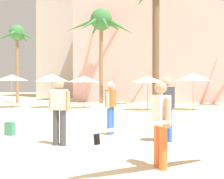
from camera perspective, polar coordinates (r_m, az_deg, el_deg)
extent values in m
cube|color=beige|center=(33.74, 11.34, 12.69)|extent=(18.56, 12.00, 17.19)
cylinder|color=#896B4C|center=(25.97, -2.15, 5.56)|extent=(0.34, 0.34, 7.55)
sphere|color=#387A3D|center=(26.56, -2.15, 13.70)|extent=(1.95, 1.95, 1.95)
cone|color=#387A3D|center=(25.93, 1.56, 12.37)|extent=(2.72, 0.62, 1.83)
cone|color=#387A3D|center=(27.78, 0.66, 12.25)|extent=(1.87, 2.68, 1.23)
cone|color=#387A3D|center=(28.09, -3.45, 11.74)|extent=(1.94, 2.55, 1.58)
cone|color=#387A3D|center=(26.67, -6.17, 12.50)|extent=(2.87, 0.88, 1.44)
cone|color=#387A3D|center=(25.10, -4.66, 12.77)|extent=(1.49, 2.64, 1.83)
cone|color=#387A3D|center=(24.76, -1.27, 12.89)|extent=(1.58, 2.59, 1.86)
cylinder|color=#896B4C|center=(27.98, -18.26, 4.07)|extent=(0.29, 0.29, 6.47)
sphere|color=#387A3D|center=(28.36, -18.29, 10.61)|extent=(1.47, 1.47, 1.47)
cone|color=#387A3D|center=(27.50, -16.23, 10.07)|extent=(1.97, 0.65, 1.11)
cone|color=#387A3D|center=(29.46, -17.06, 9.63)|extent=(0.39, 2.00, 0.93)
cone|color=#387A3D|center=(28.90, -20.60, 9.68)|extent=(1.98, 0.44, 1.03)
cone|color=#387A3D|center=(27.11, -19.34, 10.49)|extent=(0.62, 2.02, 0.86)
cylinder|color=brown|center=(23.25, 8.69, 8.92)|extent=(0.56, 0.56, 9.79)
cylinder|color=gray|center=(18.68, 7.08, -0.69)|extent=(0.06, 0.06, 2.23)
cone|color=white|center=(18.68, 7.08, 2.07)|extent=(2.09, 2.09, 0.43)
cylinder|color=gray|center=(21.26, -11.84, -0.24)|extent=(0.06, 0.06, 2.45)
cone|color=white|center=(21.27, -11.84, 2.33)|extent=(2.44, 2.44, 0.54)
cylinder|color=gray|center=(19.48, 15.77, -0.35)|extent=(0.06, 0.06, 2.44)
cone|color=beige|center=(19.48, 15.77, 2.46)|extent=(2.31, 2.31, 0.53)
cylinder|color=gray|center=(22.08, -19.19, -0.30)|extent=(0.06, 0.06, 2.40)
cone|color=beige|center=(22.08, -19.20, 2.24)|extent=(2.30, 2.30, 0.44)
cylinder|color=gray|center=(20.45, -5.56, -0.50)|extent=(0.06, 0.06, 2.28)
cone|color=white|center=(20.45, -5.56, 2.08)|extent=(2.32, 2.32, 0.44)
cube|color=white|center=(9.44, -12.89, -8.77)|extent=(1.84, 0.85, 0.01)
cube|color=#3A8262|center=(9.69, -19.56, -7.33)|extent=(0.33, 0.23, 0.42)
cube|color=#2E684E|center=(9.79, -19.09, -7.74)|extent=(0.22, 0.09, 0.18)
cylinder|color=orange|center=(5.68, 9.11, -10.93)|extent=(0.22, 0.22, 0.82)
cylinder|color=orange|center=(5.51, 10.09, -11.29)|extent=(0.22, 0.22, 0.82)
cube|color=white|center=(5.50, 9.61, -4.03)|extent=(0.39, 0.46, 0.56)
sphere|color=tan|center=(5.48, 9.61, 0.37)|extent=(0.33, 0.33, 0.24)
cylinder|color=tan|center=(5.72, 8.42, -4.21)|extent=(0.14, 0.14, 0.54)
cylinder|color=tan|center=(5.28, 10.89, -4.62)|extent=(0.14, 0.14, 0.54)
ellipsoid|color=beige|center=(5.22, 9.46, -6.50)|extent=(2.64, 2.01, 0.29)
ellipsoid|color=gold|center=(5.22, 9.46, -6.50)|extent=(2.66, 2.04, 0.26)
cube|color=black|center=(4.71, -3.03, -9.84)|extent=(0.10, 0.08, 0.19)
cylinder|color=blue|center=(8.21, 11.29, -6.93)|extent=(0.23, 0.23, 0.93)
cylinder|color=blue|center=(8.06, 10.35, -7.07)|extent=(0.23, 0.23, 0.93)
cube|color=#333842|center=(8.07, 10.84, -1.59)|extent=(0.43, 0.45, 0.60)
sphere|color=#D1A889|center=(8.06, 10.84, 1.54)|extent=(0.34, 0.34, 0.24)
cylinder|color=#D1A889|center=(8.26, 11.98, -1.78)|extent=(0.14, 0.14, 0.57)
cylinder|color=#D1A889|center=(7.88, 9.64, -1.89)|extent=(0.14, 0.14, 0.57)
cylinder|color=blue|center=(9.36, -0.03, -6.13)|extent=(0.18, 0.18, 0.89)
cylinder|color=blue|center=(9.18, -0.49, -6.26)|extent=(0.18, 0.18, 0.89)
cube|color=orange|center=(9.21, -0.26, -1.74)|extent=(0.28, 0.43, 0.55)
sphere|color=beige|center=(9.20, -0.26, 0.84)|extent=(0.28, 0.28, 0.24)
cylinder|color=beige|center=(9.44, 0.31, -1.91)|extent=(0.12, 0.12, 0.52)
cylinder|color=beige|center=(8.98, -0.85, -2.04)|extent=(0.12, 0.12, 0.52)
cylinder|color=#3D3D42|center=(7.75, -11.04, -7.40)|extent=(0.17, 0.17, 0.93)
cylinder|color=#3D3D42|center=(7.66, -9.69, -7.49)|extent=(0.17, 0.17, 0.93)
cube|color=beige|center=(7.63, -10.38, -1.99)|extent=(0.41, 0.25, 0.53)
sphere|color=tan|center=(7.63, -10.39, 1.07)|extent=(0.25, 0.25, 0.24)
cylinder|color=tan|center=(7.75, -12.04, -2.22)|extent=(0.11, 0.11, 0.51)
cylinder|color=tan|center=(7.53, -8.67, -2.30)|extent=(0.11, 0.11, 0.51)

